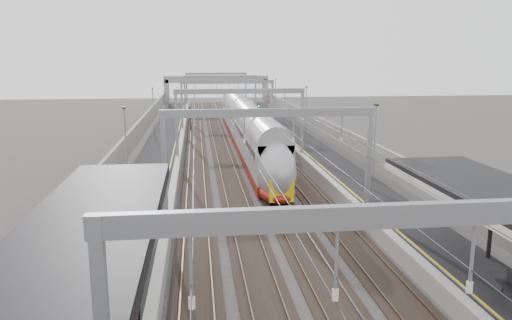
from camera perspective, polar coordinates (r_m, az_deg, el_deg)
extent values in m
cube|color=black|center=(53.53, -10.64, 0.53)|extent=(4.00, 120.00, 1.00)
cube|color=black|center=(54.80, 6.29, 0.91)|extent=(4.00, 120.00, 1.00)
cube|color=black|center=(53.49, -6.88, 0.14)|extent=(2.40, 140.00, 0.08)
cube|color=brown|center=(53.48, -7.65, 0.21)|extent=(0.07, 140.00, 0.14)
cube|color=brown|center=(53.47, -6.11, 0.25)|extent=(0.07, 140.00, 0.14)
cube|color=black|center=(53.56, -3.67, 0.21)|extent=(2.40, 140.00, 0.08)
cube|color=brown|center=(53.51, -4.44, 0.29)|extent=(0.07, 140.00, 0.14)
cube|color=brown|center=(53.59, -2.90, 0.32)|extent=(0.07, 140.00, 0.14)
cube|color=black|center=(53.80, -0.48, 0.29)|extent=(2.40, 140.00, 0.08)
cube|color=brown|center=(53.71, -1.24, 0.36)|extent=(0.07, 140.00, 0.14)
cube|color=brown|center=(53.87, 0.28, 0.40)|extent=(0.07, 140.00, 0.14)
cube|color=black|center=(54.21, 2.67, 0.36)|extent=(2.40, 140.00, 0.08)
cube|color=brown|center=(54.08, 1.92, 0.44)|extent=(0.07, 140.00, 0.14)
cube|color=brown|center=(54.31, 3.42, 0.47)|extent=(0.07, 140.00, 0.14)
cube|color=gray|center=(10.86, 17.01, -6.02)|extent=(13.00, 0.25, 0.50)
cube|color=gray|center=(30.17, -10.44, -0.58)|extent=(0.28, 0.28, 6.60)
cube|color=gray|center=(31.92, 12.75, -0.02)|extent=(0.28, 0.28, 6.60)
cube|color=gray|center=(29.93, 1.51, 5.43)|extent=(13.00, 0.25, 0.50)
cube|color=gray|center=(49.88, -9.07, 4.21)|extent=(0.28, 0.28, 6.60)
cube|color=gray|center=(50.96, 5.28, 4.46)|extent=(0.28, 0.28, 6.60)
cube|color=gray|center=(49.74, -1.84, 7.86)|extent=(13.00, 0.25, 0.50)
cube|color=gray|center=(69.76, -8.47, 6.28)|extent=(0.28, 0.28, 6.60)
cube|color=gray|center=(70.53, 1.88, 6.46)|extent=(0.28, 0.28, 6.60)
cube|color=gray|center=(69.66, -3.30, 8.90)|extent=(13.00, 0.25, 0.50)
cube|color=gray|center=(89.69, -8.14, 7.43)|extent=(0.28, 0.28, 6.60)
cube|color=gray|center=(90.29, -0.05, 7.57)|extent=(0.28, 0.28, 6.60)
cube|color=gray|center=(89.61, -4.11, 9.47)|extent=(13.00, 0.25, 0.50)
cube|color=gray|center=(107.65, -7.94, 8.11)|extent=(0.28, 0.28, 6.60)
cube|color=gray|center=(108.15, -1.18, 8.23)|extent=(0.28, 0.28, 6.60)
cube|color=gray|center=(107.58, -4.58, 9.80)|extent=(13.00, 0.25, 0.50)
cylinder|color=#262628|center=(57.67, -7.02, 6.44)|extent=(0.03, 140.00, 0.03)
cylinder|color=#262628|center=(57.74, -4.02, 6.50)|extent=(0.03, 140.00, 0.03)
cylinder|color=#262628|center=(57.96, -1.04, 6.55)|extent=(0.03, 140.00, 0.03)
cylinder|color=#262628|center=(58.34, 1.91, 6.58)|extent=(0.03, 140.00, 0.03)
cube|color=black|center=(12.33, -24.37, -15.60)|extent=(4.40, 30.00, 0.24)
cylinder|color=black|center=(23.36, -19.95, -8.00)|extent=(0.20, 0.20, 4.00)
cube|color=black|center=(13.12, -16.74, -16.12)|extent=(1.60, 0.15, 0.55)
cube|color=#F63604|center=(13.05, -16.80, -16.28)|extent=(1.50, 0.02, 0.42)
cylinder|color=black|center=(26.70, 25.34, -6.00)|extent=(0.20, 0.20, 4.00)
cube|color=gray|center=(107.62, -4.57, 9.19)|extent=(22.00, 2.20, 1.40)
cube|color=gray|center=(107.88, -10.17, 7.40)|extent=(1.00, 2.20, 6.20)
cube|color=gray|center=(108.72, 1.04, 7.61)|extent=(1.00, 2.20, 6.20)
cube|color=gray|center=(53.65, -14.10, 1.60)|extent=(0.30, 120.00, 3.20)
cube|color=gray|center=(55.42, 9.54, 2.10)|extent=(0.30, 120.00, 3.20)
cube|color=maroon|center=(49.31, 0.10, -0.07)|extent=(2.83, 24.09, 0.84)
cube|color=gray|center=(48.94, 0.10, 2.22)|extent=(2.83, 24.09, 3.14)
cube|color=black|center=(41.23, 1.51, -2.86)|extent=(2.10, 2.51, 0.52)
cube|color=maroon|center=(73.37, -2.21, 3.76)|extent=(2.83, 24.09, 0.84)
cube|color=gray|center=(73.12, -2.22, 5.30)|extent=(2.83, 24.09, 3.14)
cube|color=black|center=(65.10, -1.61, 2.48)|extent=(2.10, 2.51, 0.52)
ellipsoid|color=gray|center=(37.09, 2.38, -1.31)|extent=(2.83, 5.45, 4.40)
cube|color=yellow|center=(35.16, 2.95, -3.62)|extent=(1.78, 0.12, 1.57)
cube|color=black|center=(35.24, 2.84, -0.95)|extent=(1.68, 0.60, 0.98)
cube|color=black|center=(22.92, 27.18, -13.07)|extent=(0.82, 1.99, 0.06)
cylinder|color=black|center=(23.65, 26.38, -12.91)|extent=(0.06, 0.06, 0.45)
cylinder|color=black|center=(73.66, -7.47, 4.39)|extent=(0.12, 0.12, 3.00)
cube|color=black|center=(73.48, -7.51, 5.63)|extent=(0.32, 0.22, 0.75)
sphere|color=red|center=(73.33, -7.51, 5.74)|extent=(0.16, 0.16, 0.16)
cylinder|color=black|center=(78.10, -1.25, 4.89)|extent=(0.12, 0.12, 3.00)
cube|color=black|center=(77.93, -1.26, 6.06)|extent=(0.32, 0.22, 0.75)
sphere|color=red|center=(77.78, -1.25, 6.16)|extent=(0.16, 0.16, 0.16)
cylinder|color=black|center=(78.81, 0.31, 4.95)|extent=(0.12, 0.12, 3.00)
cube|color=black|center=(78.64, 0.31, 6.11)|extent=(0.32, 0.22, 0.75)
sphere|color=#0CE526|center=(78.50, 0.33, 6.21)|extent=(0.16, 0.16, 0.16)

